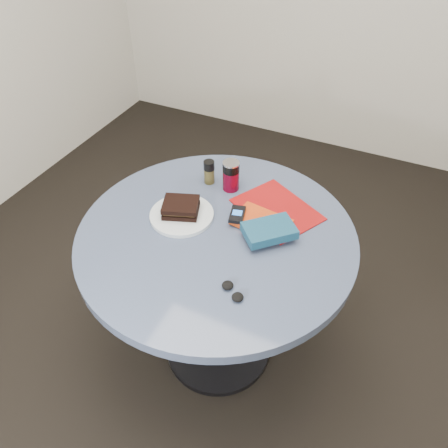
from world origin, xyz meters
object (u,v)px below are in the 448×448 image
at_px(novel, 269,231).
at_px(magazine, 277,209).
at_px(table, 217,263).
at_px(red_book, 261,222).
at_px(sandwich, 181,207).
at_px(soda_can, 231,176).
at_px(plate, 182,215).
at_px(pepper_grinder, 209,172).
at_px(headphones, 233,291).
at_px(mp3_player, 237,214).

bearing_deg(novel, magazine, 55.75).
bearing_deg(table, red_book, 38.49).
relative_size(sandwich, soda_can, 1.27).
bearing_deg(sandwich, table, -10.05).
xyz_separation_m(sandwich, magazine, (0.31, 0.18, -0.04)).
distance_m(plate, pepper_grinder, 0.24).
bearing_deg(table, headphones, -54.07).
bearing_deg(red_book, table, -133.44).
xyz_separation_m(soda_can, novel, (0.24, -0.21, -0.02)).
height_order(table, magazine, magazine).
bearing_deg(headphones, pepper_grinder, 123.49).
relative_size(novel, mp3_player, 1.76).
relative_size(sandwich, magazine, 0.52).
xyz_separation_m(plate, novel, (0.33, 0.03, 0.03)).
xyz_separation_m(sandwich, soda_can, (0.10, 0.23, 0.02)).
distance_m(table, headphones, 0.33).
height_order(magazine, novel, novel).
bearing_deg(plate, novel, 4.37).
bearing_deg(magazine, red_book, -73.48).
bearing_deg(plate, soda_can, 68.20).
bearing_deg(pepper_grinder, soda_can, -0.65).
relative_size(table, magazine, 3.29).
distance_m(soda_can, headphones, 0.54).
bearing_deg(novel, soda_can, 95.31).
bearing_deg(plate, mp3_player, 19.02).
distance_m(sandwich, novel, 0.34).
distance_m(sandwich, red_book, 0.30).
bearing_deg(headphones, plate, 141.84).
bearing_deg(magazine, sandwich, -121.06).
distance_m(plate, soda_can, 0.26).
bearing_deg(pepper_grinder, table, -58.81).
xyz_separation_m(magazine, headphones, (0.01, -0.44, 0.01)).
distance_m(plate, headphones, 0.41).
bearing_deg(magazine, novel, -51.39).
xyz_separation_m(plate, headphones, (0.32, -0.25, 0.00)).
distance_m(red_book, headphones, 0.34).
bearing_deg(table, sandwich, 169.95).
bearing_deg(mp3_player, plate, -160.98).
xyz_separation_m(pepper_grinder, novel, (0.34, -0.21, -0.01)).
relative_size(plate, novel, 1.35).
distance_m(soda_can, mp3_player, 0.20).
bearing_deg(soda_can, sandwich, -113.53).
distance_m(plate, mp3_player, 0.21).
bearing_deg(sandwich, novel, 3.17).
bearing_deg(plate, pepper_grinder, 90.61).
height_order(pepper_grinder, novel, pepper_grinder).
relative_size(soda_can, mp3_player, 1.25).
relative_size(plate, headphones, 2.41).
height_order(table, sandwich, sandwich).
height_order(plate, soda_can, soda_can).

